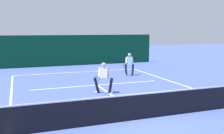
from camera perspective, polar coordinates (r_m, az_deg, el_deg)
name	(u,v)px	position (r m, az deg, el deg)	size (l,w,h in m)	color
ground_plane	(146,118)	(9.75, 7.53, -11.15)	(80.00, 80.00, 0.00)	#4053A4
court_line_baseline_far	(78,72)	(20.09, -7.50, -1.11)	(9.42, 0.10, 0.01)	white
court_line_service	(97,85)	(15.27, -3.29, -3.99)	(7.68, 0.10, 0.01)	white
court_line_centre	(115,97)	(12.54, 0.69, -6.67)	(0.10, 6.40, 0.01)	white
tennis_net	(146,105)	(9.60, 7.59, -8.34)	(10.33, 0.09, 1.09)	#1E4723
player_near	(103,77)	(13.17, -1.89, -2.12)	(1.11, 0.80, 1.58)	black
player_far	(129,63)	(18.40, 3.83, 0.81)	(1.00, 0.85, 1.59)	black
tennis_ball	(83,91)	(13.67, -6.39, -5.34)	(0.07, 0.07, 0.07)	#D1E033
back_fence_windscreen	(68,50)	(23.78, -9.66, 3.62)	(16.47, 0.12, 2.76)	#093E24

